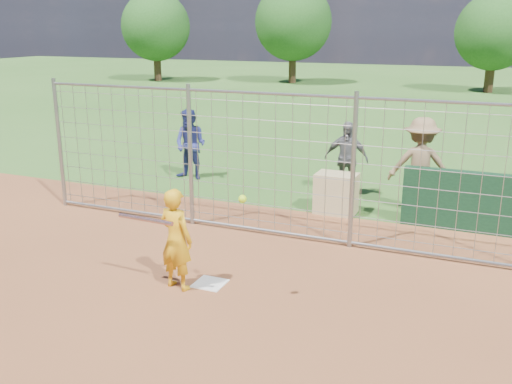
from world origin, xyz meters
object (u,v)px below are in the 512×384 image
at_px(bystander_a, 190,144).
at_px(bystander_b, 346,159).
at_px(batter, 176,239).
at_px(bystander_c, 420,165).
at_px(equipment_bin, 336,193).

xyz_separation_m(bystander_a, bystander_b, (3.79, 0.08, -0.03)).
relative_size(batter, bystander_a, 0.87).
height_order(bystander_b, bystander_c, bystander_c).
bearing_deg(bystander_b, bystander_c, -19.45).
xyz_separation_m(batter, bystander_a, (-2.77, 5.39, 0.11)).
bearing_deg(equipment_bin, bystander_b, 97.09).
bearing_deg(equipment_bin, bystander_c, 27.45).
xyz_separation_m(bystander_b, bystander_c, (1.62, -0.55, 0.13)).
bearing_deg(bystander_c, equipment_bin, 18.24).
distance_m(batter, bystander_c, 5.59).
xyz_separation_m(bystander_a, equipment_bin, (3.94, -1.22, -0.45)).
xyz_separation_m(batter, bystander_b, (1.02, 5.47, 0.08)).
relative_size(bystander_a, bystander_b, 1.04).
distance_m(batter, equipment_bin, 4.35).
bearing_deg(batter, bystander_b, -90.33).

